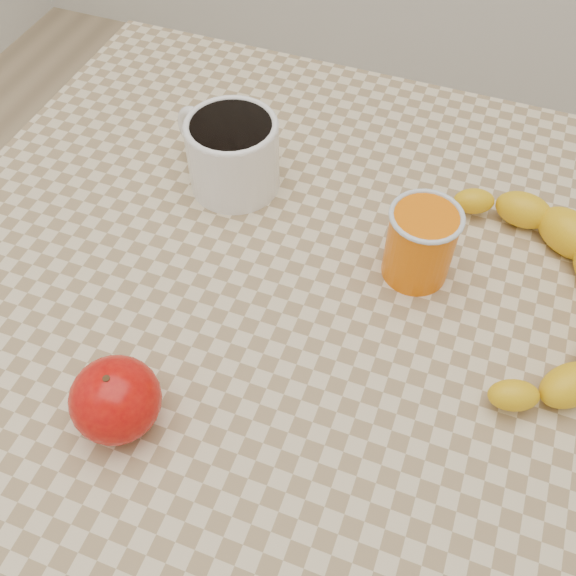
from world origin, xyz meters
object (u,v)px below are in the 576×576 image
(banana, at_px, (545,291))
(table, at_px, (288,348))
(orange_juice_glass, at_px, (420,243))
(coffee_mug, at_px, (231,151))
(apple, at_px, (116,400))

(banana, bearing_deg, table, -169.92)
(orange_juice_glass, bearing_deg, banana, -0.98)
(table, xyz_separation_m, coffee_mug, (-0.12, 0.14, 0.13))
(coffee_mug, relative_size, apple, 1.60)
(table, relative_size, banana, 2.36)
(coffee_mug, relative_size, orange_juice_glass, 1.83)
(table, distance_m, coffee_mug, 0.22)
(apple, bearing_deg, coffee_mug, 95.46)
(apple, relative_size, banana, 0.28)
(banana, bearing_deg, apple, -150.84)
(table, bearing_deg, coffee_mug, 130.69)
(coffee_mug, height_order, banana, coffee_mug)
(table, distance_m, banana, 0.27)
(apple, xyz_separation_m, banana, (0.32, 0.25, -0.01))
(table, bearing_deg, banana, 18.69)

